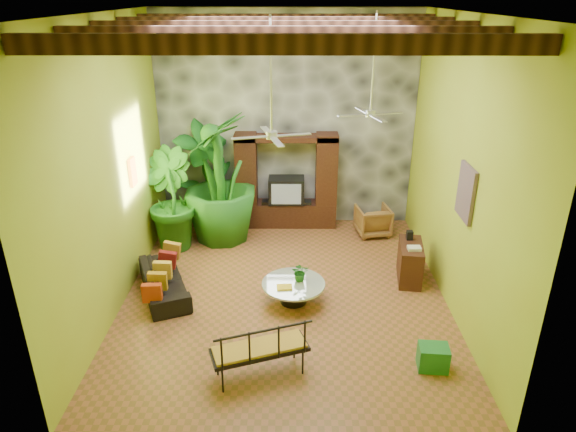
{
  "coord_description": "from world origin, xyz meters",
  "views": [
    {
      "loc": [
        0.11,
        -8.4,
        5.31
      ],
      "look_at": [
        0.06,
        0.2,
        1.52
      ],
      "focal_mm": 32.0,
      "sensor_mm": 36.0,
      "label": 1
    }
  ],
  "objects_px": {
    "tall_plant_c": "(220,179)",
    "coffee_table": "(293,290)",
    "sofa": "(164,281)",
    "tall_plant_b": "(169,200)",
    "iron_bench": "(259,348)",
    "wicker_armchair": "(373,221)",
    "tall_plant_a": "(205,177)",
    "entertainment_center": "(286,188)",
    "ceiling_fan_front": "(272,123)",
    "ceiling_fan_back": "(371,102)",
    "green_bin": "(433,357)",
    "side_console": "(410,262)"
  },
  "relations": [
    {
      "from": "ceiling_fan_back",
      "to": "tall_plant_b",
      "type": "relative_size",
      "value": 0.83
    },
    {
      "from": "coffee_table",
      "to": "green_bin",
      "type": "distance_m",
      "value": 2.8
    },
    {
      "from": "side_console",
      "to": "green_bin",
      "type": "xyz_separation_m",
      "value": [
        -0.19,
        -2.65,
        -0.19
      ]
    },
    {
      "from": "side_console",
      "to": "iron_bench",
      "type": "bearing_deg",
      "value": -126.46
    },
    {
      "from": "tall_plant_b",
      "to": "iron_bench",
      "type": "xyz_separation_m",
      "value": [
        2.21,
        -4.33,
        -0.58
      ]
    },
    {
      "from": "tall_plant_b",
      "to": "green_bin",
      "type": "bearing_deg",
      "value": -40.27
    },
    {
      "from": "green_bin",
      "to": "iron_bench",
      "type": "bearing_deg",
      "value": -174.9
    },
    {
      "from": "wicker_armchair",
      "to": "entertainment_center",
      "type": "bearing_deg",
      "value": -23.72
    },
    {
      "from": "entertainment_center",
      "to": "ceiling_fan_front",
      "type": "relative_size",
      "value": 1.29
    },
    {
      "from": "ceiling_fan_front",
      "to": "tall_plant_a",
      "type": "bearing_deg",
      "value": 116.69
    },
    {
      "from": "side_console",
      "to": "green_bin",
      "type": "distance_m",
      "value": 2.66
    },
    {
      "from": "ceiling_fan_back",
      "to": "green_bin",
      "type": "xyz_separation_m",
      "value": [
        0.68,
        -3.32,
        -3.21
      ]
    },
    {
      "from": "ceiling_fan_back",
      "to": "sofa",
      "type": "bearing_deg",
      "value": -162.79
    },
    {
      "from": "ceiling_fan_front",
      "to": "entertainment_center",
      "type": "bearing_deg",
      "value": 86.76
    },
    {
      "from": "wicker_armchair",
      "to": "ceiling_fan_front",
      "type": "bearing_deg",
      "value": 43.8
    },
    {
      "from": "tall_plant_a",
      "to": "iron_bench",
      "type": "bearing_deg",
      "value": -73.76
    },
    {
      "from": "iron_bench",
      "to": "green_bin",
      "type": "xyz_separation_m",
      "value": [
        2.63,
        0.23,
        -0.35
      ]
    },
    {
      "from": "coffee_table",
      "to": "side_console",
      "type": "bearing_deg",
      "value": 19.7
    },
    {
      "from": "sofa",
      "to": "wicker_armchair",
      "type": "bearing_deg",
      "value": -80.67
    },
    {
      "from": "tall_plant_a",
      "to": "tall_plant_c",
      "type": "xyz_separation_m",
      "value": [
        0.42,
        -0.61,
        0.17
      ]
    },
    {
      "from": "wicker_armchair",
      "to": "ceiling_fan_back",
      "type": "bearing_deg",
      "value": 63.06
    },
    {
      "from": "tall_plant_b",
      "to": "ceiling_fan_back",
      "type": "bearing_deg",
      "value": -10.67
    },
    {
      "from": "sofa",
      "to": "wicker_armchair",
      "type": "distance_m",
      "value": 5.08
    },
    {
      "from": "tall_plant_c",
      "to": "coffee_table",
      "type": "distance_m",
      "value": 3.36
    },
    {
      "from": "sofa",
      "to": "wicker_armchair",
      "type": "xyz_separation_m",
      "value": [
        4.34,
        2.63,
        0.08
      ]
    },
    {
      "from": "sofa",
      "to": "tall_plant_c",
      "type": "height_order",
      "value": "tall_plant_c"
    },
    {
      "from": "entertainment_center",
      "to": "ceiling_fan_front",
      "type": "distance_m",
      "value": 4.3
    },
    {
      "from": "ceiling_fan_front",
      "to": "sofa",
      "type": "height_order",
      "value": "ceiling_fan_front"
    },
    {
      "from": "ceiling_fan_back",
      "to": "tall_plant_c",
      "type": "distance_m",
      "value": 3.82
    },
    {
      "from": "wicker_armchair",
      "to": "tall_plant_a",
      "type": "xyz_separation_m",
      "value": [
        -3.95,
        0.36,
        0.96
      ]
    },
    {
      "from": "ceiling_fan_front",
      "to": "ceiling_fan_back",
      "type": "height_order",
      "value": "same"
    },
    {
      "from": "tall_plant_b",
      "to": "tall_plant_a",
      "type": "bearing_deg",
      "value": 56.8
    },
    {
      "from": "entertainment_center",
      "to": "coffee_table",
      "type": "distance_m",
      "value": 3.51
    },
    {
      "from": "green_bin",
      "to": "entertainment_center",
      "type": "bearing_deg",
      "value": 113.46
    },
    {
      "from": "tall_plant_c",
      "to": "tall_plant_a",
      "type": "bearing_deg",
      "value": 124.98
    },
    {
      "from": "sofa",
      "to": "tall_plant_a",
      "type": "height_order",
      "value": "tall_plant_a"
    },
    {
      "from": "tall_plant_c",
      "to": "sofa",
      "type": "bearing_deg",
      "value": -108.98
    },
    {
      "from": "coffee_table",
      "to": "tall_plant_b",
      "type": "bearing_deg",
      "value": 140.05
    },
    {
      "from": "wicker_armchair",
      "to": "tall_plant_b",
      "type": "relative_size",
      "value": 0.34
    },
    {
      "from": "coffee_table",
      "to": "ceiling_fan_front",
      "type": "bearing_deg",
      "value": -163.55
    },
    {
      "from": "tall_plant_a",
      "to": "entertainment_center",
      "type": "bearing_deg",
      "value": 4.51
    },
    {
      "from": "ceiling_fan_front",
      "to": "side_console",
      "type": "bearing_deg",
      "value": 19.27
    },
    {
      "from": "sofa",
      "to": "green_bin",
      "type": "height_order",
      "value": "sofa"
    },
    {
      "from": "tall_plant_a",
      "to": "tall_plant_c",
      "type": "bearing_deg",
      "value": -55.02
    },
    {
      "from": "tall_plant_b",
      "to": "iron_bench",
      "type": "relative_size",
      "value": 1.48
    },
    {
      "from": "tall_plant_b",
      "to": "entertainment_center",
      "type": "bearing_deg",
      "value": 24.26
    },
    {
      "from": "sofa",
      "to": "tall_plant_c",
      "type": "bearing_deg",
      "value": -40.85
    },
    {
      "from": "green_bin",
      "to": "wicker_armchair",
      "type": "bearing_deg",
      "value": 92.85
    },
    {
      "from": "entertainment_center",
      "to": "tall_plant_a",
      "type": "relative_size",
      "value": 0.92
    },
    {
      "from": "entertainment_center",
      "to": "side_console",
      "type": "bearing_deg",
      "value": -46.45
    }
  ]
}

